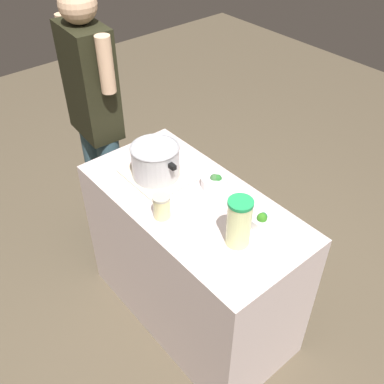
# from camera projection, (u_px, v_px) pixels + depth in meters

# --- Properties ---
(ground_plane) EXTENTS (8.00, 8.00, 0.00)m
(ground_plane) POSITION_uv_depth(u_px,v_px,m) (192.00, 309.00, 2.76)
(ground_plane) COLOR brown
(counter_slab) EXTENTS (1.23, 0.60, 0.91)m
(counter_slab) POSITION_uv_depth(u_px,v_px,m) (192.00, 261.00, 2.47)
(counter_slab) COLOR beige
(counter_slab) RESTS_ON ground_plane
(dish_cloth) EXTENTS (0.34, 0.28, 0.01)m
(dish_cloth) POSITION_uv_depth(u_px,v_px,m) (156.00, 175.00, 2.33)
(dish_cloth) COLOR beige
(dish_cloth) RESTS_ON counter_slab
(cooking_pot) EXTENTS (0.32, 0.25, 0.18)m
(cooking_pot) POSITION_uv_depth(u_px,v_px,m) (155.00, 161.00, 2.26)
(cooking_pot) COLOR #B7B7BC
(cooking_pot) RESTS_ON dish_cloth
(lemonade_pitcher) EXTENTS (0.11, 0.11, 0.24)m
(lemonade_pitcher) POSITION_uv_depth(u_px,v_px,m) (239.00, 222.00, 1.88)
(lemonade_pitcher) COLOR #EAF2A5
(lemonade_pitcher) RESTS_ON counter_slab
(mason_jar) EXTENTS (0.08, 0.08, 0.12)m
(mason_jar) POSITION_uv_depth(u_px,v_px,m) (162.00, 206.00, 2.05)
(mason_jar) COLOR beige
(mason_jar) RESTS_ON counter_slab
(broccoli_bowl_front) EXTENTS (0.11, 0.11, 0.08)m
(broccoli_bowl_front) POSITION_uv_depth(u_px,v_px,m) (262.00, 220.00, 2.03)
(broccoli_bowl_front) COLOR silver
(broccoli_bowl_front) RESTS_ON counter_slab
(broccoli_bowl_center) EXTENTS (0.14, 0.14, 0.08)m
(broccoli_bowl_center) POSITION_uv_depth(u_px,v_px,m) (215.00, 181.00, 2.24)
(broccoli_bowl_center) COLOR silver
(broccoli_bowl_center) RESTS_ON counter_slab
(person_cook) EXTENTS (0.50, 0.22, 1.74)m
(person_cook) POSITION_uv_depth(u_px,v_px,m) (96.00, 121.00, 2.65)
(person_cook) COLOR #365460
(person_cook) RESTS_ON ground_plane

